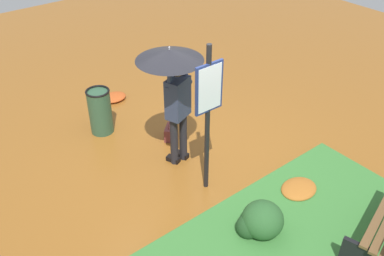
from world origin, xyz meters
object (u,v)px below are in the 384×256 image
at_px(info_sign_post, 208,105).
at_px(person_with_umbrella, 173,77).
at_px(handbag, 170,132).
at_px(trash_bin, 100,111).

bearing_deg(info_sign_post, person_with_umbrella, -88.13).
height_order(handbag, trash_bin, trash_bin).
bearing_deg(person_with_umbrella, trash_bin, -72.26).
bearing_deg(handbag, info_sign_post, 77.52).
bearing_deg(trash_bin, handbag, 131.11).
bearing_deg(person_with_umbrella, handbag, -118.22).
height_order(person_with_umbrella, handbag, person_with_umbrella).
xyz_separation_m(info_sign_post, handbag, (-0.30, -1.35, -1.32)).
distance_m(person_with_umbrella, trash_bin, 1.97).
relative_size(handbag, trash_bin, 0.44).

